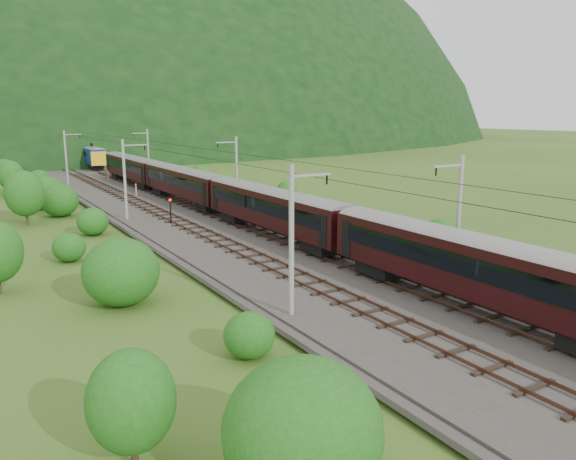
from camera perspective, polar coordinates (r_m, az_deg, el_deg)
ground at (r=33.93m, az=9.38°, el=-7.02°), size 600.00×600.00×0.00m
railbed at (r=41.64m, az=0.45°, el=-3.09°), size 14.00×220.00×0.30m
track_left at (r=40.42m, az=-2.46°, el=-3.23°), size 2.40×220.00×0.27m
track_right at (r=42.85m, az=3.19°, el=-2.37°), size 2.40×220.00×0.27m
catenary_left at (r=58.58m, az=-16.19°, el=5.13°), size 2.54×192.28×8.00m
catenary_right at (r=62.83m, az=-5.31°, el=5.97°), size 2.54×192.28×8.00m
overhead_wires at (r=40.41m, az=0.47°, el=6.48°), size 4.83×198.00×0.03m
mountain_main at (r=285.28m, az=-27.13°, el=8.39°), size 504.00×360.00×244.00m
train at (r=47.68m, az=-1.20°, el=2.79°), size 2.83×156.13×4.90m
hazard_post_near at (r=75.42m, az=-15.18°, el=3.97°), size 0.17×0.17×1.56m
hazard_post_far at (r=93.81m, az=-17.80°, el=5.33°), size 0.18×0.18×1.67m
signal at (r=55.71m, az=-11.85°, el=2.13°), size 0.27×0.27×2.41m
vegetation_left at (r=42.56m, az=-20.34°, el=-1.01°), size 12.23×149.84×5.38m
vegetation_right at (r=44.93m, az=17.78°, el=-0.90°), size 7.39×107.97×3.15m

